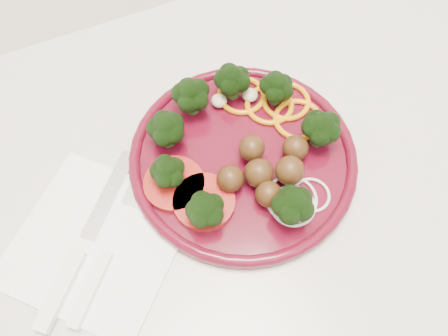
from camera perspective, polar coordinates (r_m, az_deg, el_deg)
name	(u,v)px	position (r m, az deg, el deg)	size (l,w,h in m)	color
counter	(211,275)	(0.95, -1.69, -13.84)	(2.40, 0.60, 0.90)	silver
plate	(239,150)	(0.52, 1.97, 2.31)	(0.28, 0.28, 0.06)	#480816
napkin	(97,241)	(0.51, -16.20, -9.13)	(0.17, 0.17, 0.00)	white
knife	(77,257)	(0.51, -18.60, -10.96)	(0.16, 0.17, 0.01)	silver
fork	(100,268)	(0.50, -15.87, -12.47)	(0.15, 0.16, 0.01)	white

